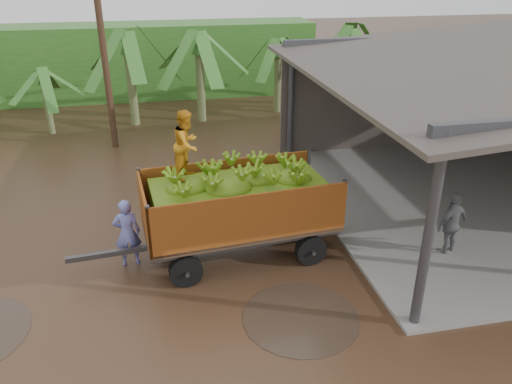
# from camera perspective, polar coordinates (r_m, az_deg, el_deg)

# --- Properties ---
(ground) EXTENTS (100.00, 100.00, 0.00)m
(ground) POSITION_cam_1_polar(r_m,az_deg,el_deg) (12.57, -13.09, -6.98)
(ground) COLOR black
(ground) RESTS_ON ground
(hedge_north) EXTENTS (22.00, 3.00, 3.60)m
(hedge_north) POSITION_cam_1_polar(r_m,az_deg,el_deg) (27.26, -17.68, 13.97)
(hedge_north) COLOR #2D661E
(hedge_north) RESTS_ON ground
(banana_trailer) EXTENTS (6.26, 2.56, 3.61)m
(banana_trailer) POSITION_cam_1_polar(r_m,az_deg,el_deg) (11.66, -2.08, -1.33)
(banana_trailer) COLOR #C0611B
(banana_trailer) RESTS_ON ground
(man_blue) EXTENTS (0.63, 0.43, 1.67)m
(man_blue) POSITION_cam_1_polar(r_m,az_deg,el_deg) (11.86, -14.50, -4.54)
(man_blue) COLOR #6F74CA
(man_blue) RESTS_ON ground
(man_grey) EXTENTS (1.04, 0.71, 1.64)m
(man_grey) POSITION_cam_1_polar(r_m,az_deg,el_deg) (12.75, 21.44, -3.43)
(man_grey) COLOR slate
(man_grey) RESTS_ON ground
(utility_pole) EXTENTS (1.20, 0.24, 8.03)m
(utility_pole) POSITION_cam_1_polar(r_m,az_deg,el_deg) (19.01, -17.21, 16.60)
(utility_pole) COLOR #47301E
(utility_pole) RESTS_ON ground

